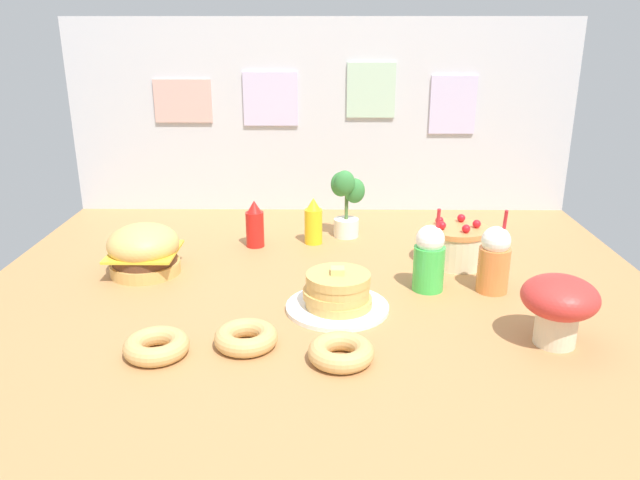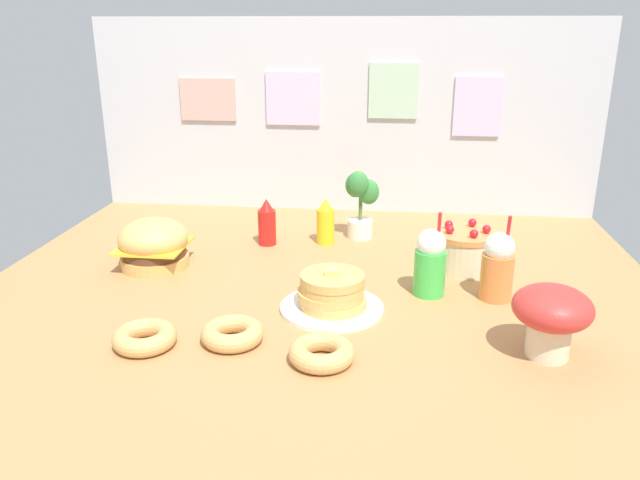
# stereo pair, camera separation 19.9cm
# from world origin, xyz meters

# --- Properties ---
(ground_plane) EXTENTS (2.27, 1.99, 0.02)m
(ground_plane) POSITION_xyz_m (0.00, 0.00, -0.01)
(ground_plane) COLOR #B27F4C
(back_wall) EXTENTS (2.27, 0.04, 0.86)m
(back_wall) POSITION_xyz_m (-0.00, 0.99, 0.43)
(back_wall) COLOR silver
(back_wall) RESTS_ON ground_plane
(burger) EXTENTS (0.25, 0.25, 0.18)m
(burger) POSITION_xyz_m (-0.61, 0.18, 0.08)
(burger) COLOR #DBA859
(burger) RESTS_ON ground_plane
(pancake_stack) EXTENTS (0.32, 0.32, 0.14)m
(pancake_stack) POSITION_xyz_m (0.06, -0.11, 0.05)
(pancake_stack) COLOR white
(pancake_stack) RESTS_ON ground_plane
(layer_cake) EXTENTS (0.23, 0.23, 0.17)m
(layer_cake) POSITION_xyz_m (0.49, 0.28, 0.07)
(layer_cake) COLOR beige
(layer_cake) RESTS_ON ground_plane
(ketchup_bottle) EXTENTS (0.07, 0.07, 0.19)m
(ketchup_bottle) POSITION_xyz_m (-0.26, 0.46, 0.09)
(ketchup_bottle) COLOR red
(ketchup_bottle) RESTS_ON ground_plane
(mustard_bottle) EXTENTS (0.07, 0.07, 0.19)m
(mustard_bottle) POSITION_xyz_m (-0.03, 0.50, 0.09)
(mustard_bottle) COLOR yellow
(mustard_bottle) RESTS_ON ground_plane
(cream_soda_cup) EXTENTS (0.10, 0.10, 0.28)m
(cream_soda_cup) POSITION_xyz_m (0.36, 0.05, 0.11)
(cream_soda_cup) COLOR green
(cream_soda_cup) RESTS_ON ground_plane
(orange_float_cup) EXTENTS (0.10, 0.10, 0.28)m
(orange_float_cup) POSITION_xyz_m (0.57, 0.03, 0.11)
(orange_float_cup) COLOR orange
(orange_float_cup) RESTS_ON ground_plane
(donut_pink_glaze) EXTENTS (0.17, 0.17, 0.05)m
(donut_pink_glaze) POSITION_xyz_m (-0.42, -0.39, 0.03)
(donut_pink_glaze) COLOR tan
(donut_pink_glaze) RESTS_ON ground_plane
(donut_chocolate) EXTENTS (0.17, 0.17, 0.05)m
(donut_chocolate) POSITION_xyz_m (-0.19, -0.34, 0.03)
(donut_chocolate) COLOR tan
(donut_chocolate) RESTS_ON ground_plane
(donut_vanilla) EXTENTS (0.17, 0.17, 0.05)m
(donut_vanilla) POSITION_xyz_m (0.06, -0.42, 0.03)
(donut_vanilla) COLOR tan
(donut_vanilla) RESTS_ON ground_plane
(potted_plant) EXTENTS (0.14, 0.11, 0.28)m
(potted_plant) POSITION_xyz_m (0.10, 0.58, 0.15)
(potted_plant) COLOR white
(potted_plant) RESTS_ON ground_plane
(mushroom_stool) EXTENTS (0.20, 0.20, 0.20)m
(mushroom_stool) POSITION_xyz_m (0.65, -0.32, 0.12)
(mushroom_stool) COLOR beige
(mushroom_stool) RESTS_ON ground_plane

